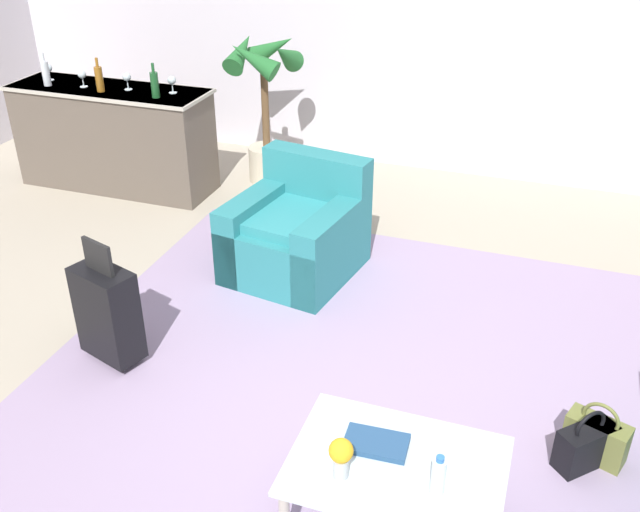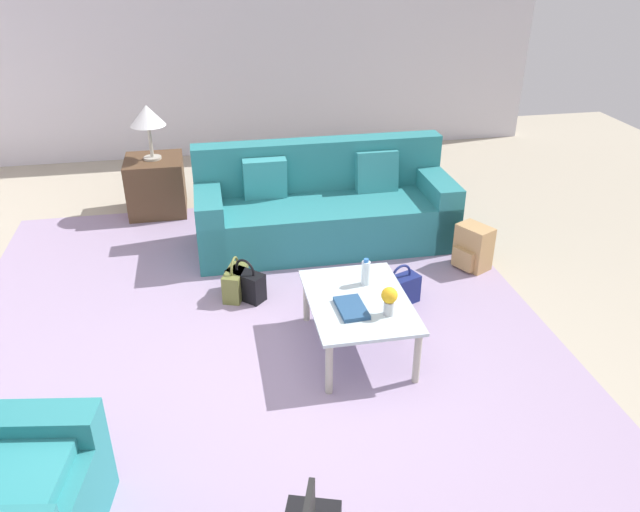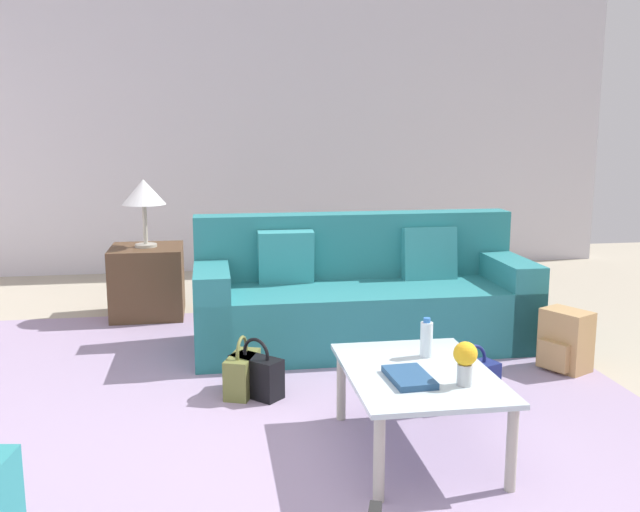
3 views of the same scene
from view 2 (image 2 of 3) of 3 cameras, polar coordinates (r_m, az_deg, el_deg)
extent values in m
plane|color=#A89E89|center=(4.19, -2.08, -12.38)|extent=(12.00, 12.00, 0.00)
cube|color=silver|center=(8.32, -8.03, 19.66)|extent=(0.12, 8.00, 3.10)
cube|color=#9984A3|center=(4.64, -5.70, -7.88)|extent=(5.20, 4.40, 0.01)
cube|color=teal|center=(5.92, 0.47, 3.09)|extent=(0.89, 2.39, 0.45)
cube|color=teal|center=(6.12, -0.13, 6.42)|extent=(0.22, 2.39, 0.93)
cube|color=teal|center=(6.16, 10.33, 4.57)|extent=(0.89, 0.24, 0.63)
cube|color=teal|center=(5.79, -10.02, 3.00)|extent=(0.89, 0.24, 0.63)
cube|color=teal|center=(6.04, 5.21, 7.65)|extent=(0.17, 0.40, 0.41)
cube|color=teal|center=(5.85, -5.05, 6.97)|extent=(0.15, 0.40, 0.41)
cube|color=teal|center=(3.70, -26.03, -16.21)|extent=(0.34, 0.93, 0.60)
cube|color=silver|center=(4.35, 3.54, -4.12)|extent=(0.97, 0.69, 0.02)
cylinder|color=#ADA899|center=(4.07, 0.84, -10.24)|extent=(0.05, 0.05, 0.39)
cylinder|color=#ADA899|center=(4.77, -1.25, -3.88)|extent=(0.05, 0.05, 0.39)
cylinder|color=#ADA899|center=(4.20, 8.87, -9.19)|extent=(0.05, 0.05, 0.39)
cylinder|color=#ADA899|center=(4.89, 5.61, -3.18)|extent=(0.05, 0.05, 0.39)
cylinder|color=silver|center=(4.49, 4.20, -1.56)|extent=(0.06, 0.06, 0.18)
cylinder|color=#2D6BBC|center=(4.44, 4.25, -0.41)|extent=(0.04, 0.04, 0.02)
cube|color=navy|center=(4.22, 2.89, -4.77)|extent=(0.31, 0.20, 0.03)
cylinder|color=#B2B7BC|center=(4.18, 6.30, -4.76)|extent=(0.07, 0.07, 0.10)
sphere|color=gold|center=(4.12, 6.37, -3.59)|extent=(0.11, 0.11, 0.11)
cube|color=#513823|center=(6.83, -14.75, 6.26)|extent=(0.59, 0.59, 0.59)
cylinder|color=#ADA899|center=(6.73, -15.06, 8.66)|extent=(0.18, 0.18, 0.02)
cylinder|color=#ADA899|center=(6.68, -15.25, 10.09)|extent=(0.04, 0.04, 0.33)
cone|color=white|center=(6.60, -15.54, 12.29)|extent=(0.36, 0.36, 0.20)
cube|color=black|center=(5.12, -6.79, -2.67)|extent=(0.32, 0.33, 0.24)
torus|color=black|center=(5.05, -6.88, -1.30)|extent=(0.15, 0.15, 0.20)
cube|color=navy|center=(5.05, 7.33, -3.18)|extent=(0.25, 0.35, 0.24)
torus|color=navy|center=(4.98, 7.43, -1.80)|extent=(0.09, 0.19, 0.20)
cube|color=olive|center=(5.16, -7.72, -2.47)|extent=(0.35, 0.24, 0.24)
torus|color=olive|center=(5.10, -7.82, -1.11)|extent=(0.19, 0.09, 0.20)
cube|color=tan|center=(5.68, 13.85, 0.80)|extent=(0.36, 0.32, 0.40)
cube|color=tan|center=(5.63, 12.99, -0.27)|extent=(0.21, 0.15, 0.18)
camera|label=1|loc=(5.17, 31.91, 25.40)|focal=40.00mm
camera|label=3|loc=(1.19, -6.51, -42.44)|focal=40.00mm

